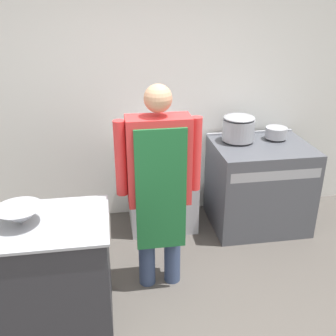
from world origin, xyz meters
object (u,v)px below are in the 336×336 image
stove (259,185)px  mixing_bowl (20,216)px  fridge_unit (162,191)px  person_cook (159,179)px  stock_pot (239,127)px  sauce_pot (276,133)px

stove → mixing_bowl: 2.50m
fridge_unit → person_cook: person_cook is taller
person_cook → stock_pot: person_cook is taller
fridge_unit → person_cook: (-0.16, -0.95, 0.60)m
fridge_unit → stove: bearing=-7.9°
stock_pot → mixing_bowl: bearing=-147.1°
stock_pot → fridge_unit: bearing=179.9°
person_cook → stock_pot: size_ratio=5.29×
person_cook → sauce_pot: person_cook is taller
fridge_unit → mixing_bowl: size_ratio=2.53×
stove → person_cook: bearing=-145.5°
stove → sauce_pot: bearing=35.5°
fridge_unit → sauce_pot: bearing=-0.1°
sauce_pot → stock_pot: bearing=180.0°
stove → stock_pot: stock_pot is taller
stove → fridge_unit: (-1.02, 0.14, -0.06)m
stock_pot → stove: bearing=-32.4°
stove → stock_pot: size_ratio=2.98×
stock_pot → sauce_pot: size_ratio=1.46×
fridge_unit → sauce_pot: 1.36m
person_cook → mixing_bowl: size_ratio=5.45×
mixing_bowl → stock_pot: bearing=32.9°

